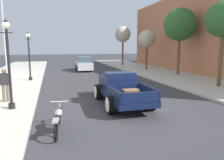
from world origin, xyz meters
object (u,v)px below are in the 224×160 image
Objects in this scene: hotrod_truck_navy at (120,88)px; street_tree_second at (180,25)px; pedestrian_sidewalk_left at (5,83)px; street_lamp_far at (29,52)px; street_tree_third at (147,39)px; car_background_silver at (84,64)px; motorcycle_parked at (58,119)px; street_lamp_near at (8,58)px; flagpole at (5,15)px; street_tree_nearest at (224,20)px; street_tree_farthest at (123,35)px.

street_tree_second is (8.53, 8.01, 4.12)m from hotrod_truck_navy.
hotrod_truck_navy is 3.01× the size of pedestrian_sidewalk_left.
street_lamp_far reaches higher than hotrod_truck_navy.
hotrod_truck_navy is 15.48m from street_tree_third.
car_background_silver is at bearing 88.54° from hotrod_truck_navy.
street_tree_second is at bearing -0.61° from street_lamp_far.
street_lamp_far is 0.61× the size of street_tree_second.
motorcycle_parked is 0.34× the size of street_tree_second.
street_lamp_near is at bearing -133.54° from street_tree_third.
flagpole is at bearing -178.63° from street_tree_third.
pedestrian_sidewalk_left is at bearing 119.28° from motorcycle_parked.
street_lamp_far is 0.68× the size of street_tree_nearest.
street_tree_nearest is (7.34, -13.38, 3.84)m from car_background_silver.
street_tree_farthest is at bearing 98.35° from street_tree_second.
street_tree_second is at bearing 82.67° from street_tree_nearest.
pedestrian_sidewalk_left is 1.97m from street_lamp_near.
street_tree_nearest is at bearing 23.69° from motorcycle_parked.
flagpole is 1.61× the size of street_tree_nearest.
street_tree_second is 5.38m from street_tree_third.
street_tree_nearest is 1.02× the size of street_tree_farthest.
street_tree_nearest reaches higher than street_lamp_near.
street_lamp_far reaches higher than motorcycle_parked.
pedestrian_sidewalk_left is at bearing -154.41° from street_tree_second.
street_tree_farthest is at bearing 66.28° from motorcycle_parked.
motorcycle_parked is at bearing -113.72° from street_tree_farthest.
street_tree_second is at bearing 30.91° from street_lamp_near.
street_tree_third is at bearing 100.48° from street_tree_second.
street_tree_second is at bearing -79.52° from street_tree_third.
pedestrian_sidewalk_left is (-5.95, -13.90, 0.32)m from car_background_silver.
street_tree_second is at bearing -81.65° from street_tree_farthest.
street_tree_nearest is 17.97m from street_tree_farthest.
hotrod_truck_navy is at bearing 1.50° from street_lamp_near.
street_lamp_near is at bearing -80.06° from flagpole.
hotrod_truck_navy is 5.34m from street_lamp_near.
flagpole is at bearing 116.69° from street_lamp_far.
hotrod_truck_navy is 0.54× the size of flagpole.
motorcycle_parked is 16.67m from street_tree_second.
street_tree_farthest is (12.38, 18.46, 3.45)m from pedestrian_sidewalk_left.
street_lamp_far is at bearing -135.60° from street_tree_farthest.
street_tree_third reaches higher than street_lamp_far.
hotrod_truck_navy is 15.17m from car_background_silver.
street_tree_second is (13.61, 8.15, 2.48)m from street_lamp_near.
car_background_silver is at bearing -144.61° from street_tree_farthest.
pedestrian_sidewalk_left is 0.43× the size of street_lamp_near.
street_lamp_near reaches higher than motorcycle_parked.
street_tree_nearest is at bearing -26.58° from street_lamp_far.
car_background_silver reaches higher than motorcycle_parked.
pedestrian_sidewalk_left is 13.76m from street_tree_nearest.
street_tree_farthest is at bearing 92.93° from street_tree_nearest.
flagpole is at bearing 163.15° from street_tree_second.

